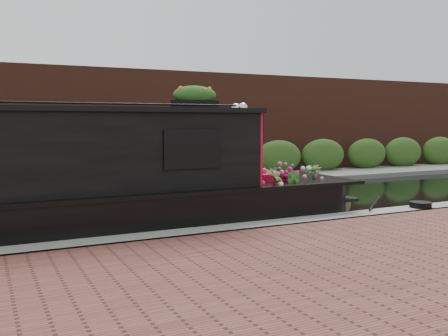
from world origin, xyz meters
name	(u,v)px	position (x,y,z in m)	size (l,w,h in m)	color
ground	(154,212)	(0.00, 0.00, 0.00)	(80.00, 80.00, 0.00)	black
near_bank_coping	(214,243)	(0.00, -3.30, 0.00)	(40.00, 0.60, 0.50)	gray
near_bank_pavers	(360,318)	(0.00, -7.00, 0.00)	(40.00, 7.00, 0.50)	brown
far_bank_path	(111,190)	(0.00, 4.20, 0.00)	(40.00, 2.40, 0.34)	#60615D
far_hedge	(104,186)	(0.00, 5.10, 0.00)	(40.00, 1.10, 2.80)	#2C4E1A
far_brick_wall	(91,180)	(0.00, 7.20, 0.00)	(40.00, 1.00, 8.00)	#52281C
narrowboat	(6,193)	(-3.21, -1.89, 0.90)	(12.92, 2.28, 3.04)	black
rope_fender	(338,203)	(3.83, -1.89, 0.20)	(0.41, 0.41, 0.45)	brown
coiled_mooring_rope	(421,205)	(4.91, -3.32, 0.31)	(0.46, 0.46, 0.12)	black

